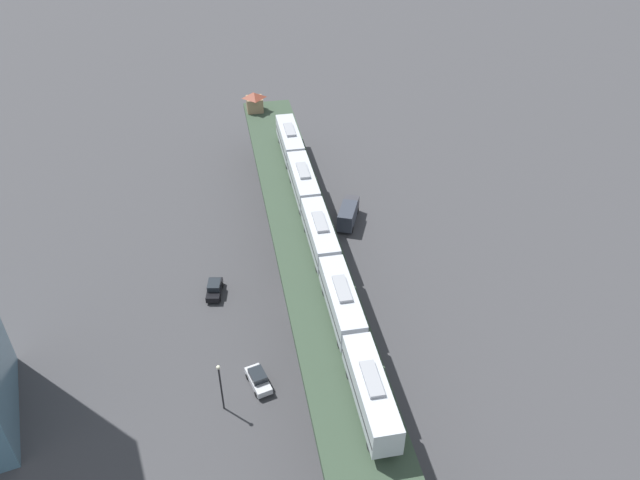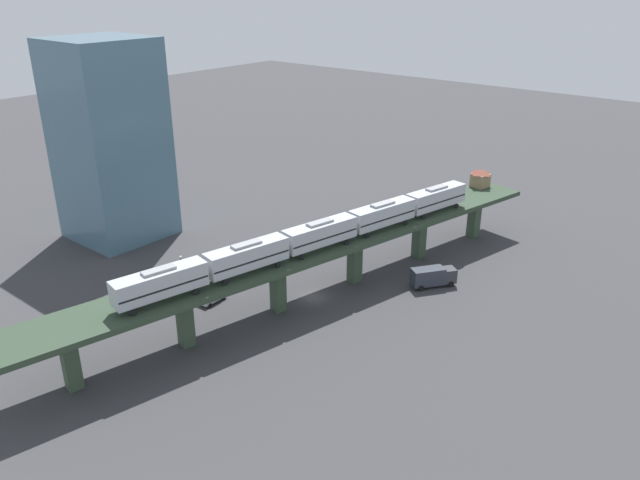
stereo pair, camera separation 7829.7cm
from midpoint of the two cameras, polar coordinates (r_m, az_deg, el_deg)
name	(u,v)px [view 2 (the right image)]	position (r m, az deg, el deg)	size (l,w,h in m)	color
ground_plane	(313,297)	(81.51, 19.91, -17.43)	(400.00, 400.00, 0.00)	#38383A
elevated_viaduct	(314,254)	(77.31, 20.73, -13.25)	(26.92, 91.79, 8.45)	#2C3D2C
subway_train	(320,233)	(74.76, 22.09, -11.33)	(15.42, 61.67, 4.45)	#ADB2BA
signal_hut	(480,178)	(111.56, 31.37, -1.94)	(3.81, 3.81, 3.40)	#8C7251
street_car_silver	(212,296)	(76.14, 8.98, -18.50)	(2.14, 4.49, 1.89)	#B7BABF
street_car_black	(287,258)	(88.74, 14.57, -12.19)	(3.32, 4.75, 1.89)	black
delivery_truck	(433,276)	(90.85, 30.98, -13.61)	(5.97, 7.19, 3.20)	#333338
street_lamp	(182,273)	(74.73, 5.27, -16.02)	(0.44, 0.44, 6.94)	black
office_tower	(110,142)	(89.90, -6.58, 1.36)	(16.00, 16.00, 36.00)	slate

